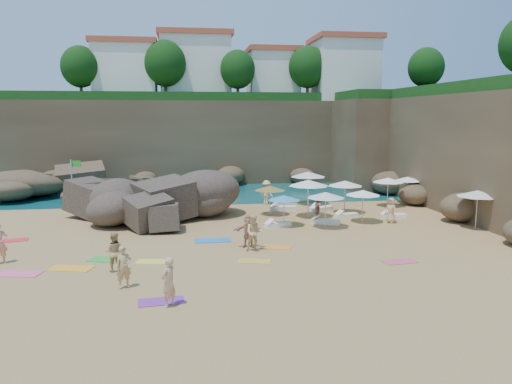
{
  "coord_description": "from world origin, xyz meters",
  "views": [
    {
      "loc": [
        -2.16,
        -26.61,
        6.6
      ],
      "look_at": [
        2.0,
        3.0,
        2.0
      ],
      "focal_mm": 35.0,
      "sensor_mm": 36.0,
      "label": 1
    }
  ],
  "objects": [
    {
      "name": "parasol_1",
      "position": [
        8.47,
        5.64,
        2.05
      ],
      "size": [
        2.36,
        2.36,
        2.23
      ],
      "color": "silver",
      "rests_on": "ground"
    },
    {
      "name": "marina_masts",
      "position": [
        -16.5,
        30.0,
        3.0
      ],
      "size": [
        3.1,
        0.1,
        6.0
      ],
      "color": "white",
      "rests_on": "ground"
    },
    {
      "name": "cliff_back",
      "position": [
        2.0,
        25.0,
        4.0
      ],
      "size": [
        44.0,
        8.0,
        8.0
      ],
      "primitive_type": "cube",
      "color": "brown",
      "rests_on": "ground"
    },
    {
      "name": "lounger_4",
      "position": [
        11.17,
        3.75,
        0.13
      ],
      "size": [
        1.65,
        0.68,
        0.25
      ],
      "primitive_type": "cube",
      "rotation": [
        0.0,
        0.0,
        -0.09
      ],
      "color": "white",
      "rests_on": "ground"
    },
    {
      "name": "cliff_corner",
      "position": [
        17.0,
        20.0,
        4.0
      ],
      "size": [
        10.0,
        12.0,
        8.0
      ],
      "primitive_type": "cube",
      "color": "brown",
      "rests_on": "ground"
    },
    {
      "name": "lounger_2",
      "position": [
        8.17,
        4.32,
        0.12
      ],
      "size": [
        1.62,
        0.84,
        0.24
      ],
      "primitive_type": "cube",
      "rotation": [
        0.0,
        0.0,
        0.22
      ],
      "color": "white",
      "rests_on": "ground"
    },
    {
      "name": "towel_12",
      "position": [
        -3.76,
        -4.22,
        0.01
      ],
      "size": [
        1.59,
        0.97,
        0.03
      ],
      "primitive_type": "cube",
      "rotation": [
        0.0,
        0.0,
        -0.16
      ],
      "color": "#DFEE3E",
      "rests_on": "ground"
    },
    {
      "name": "parasol_3",
      "position": [
        14.44,
        8.88,
        1.84
      ],
      "size": [
        2.12,
        2.12,
        2.01
      ],
      "color": "silver",
      "rests_on": "ground"
    },
    {
      "name": "towel_1",
      "position": [
        -9.24,
        -5.22,
        0.02
      ],
      "size": [
        1.94,
        1.24,
        0.03
      ],
      "primitive_type": "cube",
      "rotation": [
        0.0,
        0.0,
        -0.2
      ],
      "color": "#EF5D94",
      "rests_on": "ground"
    },
    {
      "name": "clifftop_trees",
      "position": [
        4.78,
        19.52,
        11.26
      ],
      "size": [
        35.6,
        23.82,
        4.4
      ],
      "color": "#11380F",
      "rests_on": "ground"
    },
    {
      "name": "clifftop_buildings",
      "position": [
        2.96,
        25.79,
        11.24
      ],
      "size": [
        28.48,
        9.48,
        7.0
      ],
      "color": "white",
      "rests_on": "cliff_back"
    },
    {
      "name": "towel_3",
      "position": [
        -5.81,
        -3.65,
        0.02
      ],
      "size": [
        1.97,
        1.44,
        0.03
      ],
      "primitive_type": "cube",
      "rotation": [
        0.0,
        0.0,
        -0.35
      ],
      "color": "green",
      "rests_on": "ground"
    },
    {
      "name": "person_lie_5",
      "position": [
        1.07,
        -3.03,
        0.34
      ],
      "size": [
        1.02,
        1.85,
        0.67
      ],
      "primitive_type": "imported",
      "rotation": [
        0.0,
        0.0,
        -0.09
      ],
      "color": "#F1C589",
      "rests_on": "ground"
    },
    {
      "name": "person_stand_1",
      "position": [
        -5.29,
        -5.4,
        0.86
      ],
      "size": [
        0.89,
        0.73,
        1.71
      ],
      "primitive_type": "imported",
      "rotation": [
        0.0,
        0.0,
        3.04
      ],
      "color": "tan",
      "rests_on": "ground"
    },
    {
      "name": "cliff_right",
      "position": [
        19.0,
        8.0,
        4.0
      ],
      "size": [
        8.0,
        30.0,
        8.0
      ],
      "primitive_type": "cube",
      "color": "brown",
      "rests_on": "ground"
    },
    {
      "name": "flag_pole",
      "position": [
        -9.74,
        8.23,
        2.34
      ],
      "size": [
        0.71,
        0.2,
        3.67
      ],
      "color": "silver",
      "rests_on": "ground"
    },
    {
      "name": "rock_promontory",
      "position": [
        -11.0,
        16.0,
        0.0
      ],
      "size": [
        12.0,
        7.0,
        2.0
      ],
      "primitive_type": null,
      "color": "brown",
      "rests_on": "ground"
    },
    {
      "name": "person_lie_3",
      "position": [
        0.87,
        -2.28,
        0.21
      ],
      "size": [
        1.84,
        1.93,
        0.43
      ],
      "primitive_type": "imported",
      "rotation": [
        0.0,
        0.0,
        -0.25
      ],
      "color": "tan",
      "rests_on": "ground"
    },
    {
      "name": "parasol_4",
      "position": [
        12.36,
        7.63,
        1.95
      ],
      "size": [
        2.25,
        2.25,
        2.12
      ],
      "color": "silver",
      "rests_on": "ground"
    },
    {
      "name": "parasol_0",
      "position": [
        6.79,
        9.28,
        2.27
      ],
      "size": [
        2.62,
        2.62,
        2.47
      ],
      "color": "silver",
      "rests_on": "ground"
    },
    {
      "name": "rock_outcrop",
      "position": [
        -4.52,
        4.56,
        0.0
      ],
      "size": [
        8.2,
        6.34,
        3.16
      ],
      "primitive_type": null,
      "rotation": [
        0.0,
        0.0,
        0.05
      ],
      "color": "brown",
      "rests_on": "ground"
    },
    {
      "name": "parasol_8",
      "position": [
        14.68,
        0.05,
        2.09
      ],
      "size": [
        2.4,
        2.4,
        2.27
      ],
      "color": "silver",
      "rests_on": "ground"
    },
    {
      "name": "lounger_0",
      "position": [
        7.16,
        6.7,
        0.14
      ],
      "size": [
        1.86,
        1.34,
        0.28
      ],
      "primitive_type": "cube",
      "rotation": [
        0.0,
        0.0,
        0.47
      ],
      "color": "white",
      "rests_on": "ground"
    },
    {
      "name": "parasol_6",
      "position": [
        3.32,
        5.71,
        1.82
      ],
      "size": [
        2.1,
        2.1,
        1.98
      ],
      "color": "silver",
      "rests_on": "ground"
    },
    {
      "name": "lounger_5",
      "position": [
        3.19,
        2.14,
        0.12
      ],
      "size": [
        1.68,
        0.99,
        0.25
      ],
      "primitive_type": "cube",
      "rotation": [
        0.0,
        0.0,
        0.31
      ],
      "color": "white",
      "rests_on": "ground"
    },
    {
      "name": "lounger_3",
      "position": [
        6.26,
        2.52,
        0.14
      ],
      "size": [
        1.83,
        1.21,
        0.27
      ],
      "primitive_type": "cube",
      "rotation": [
        0.0,
        0.0,
        -0.4
      ],
      "color": "white",
      "rests_on": "ground"
    },
    {
      "name": "towel_2",
      "position": [
        -7.22,
        -4.76,
        0.02
      ],
      "size": [
        2.0,
        1.35,
        0.03
      ],
      "primitive_type": "cube",
      "rotation": [
        0.0,
        0.0,
        -0.26
      ],
      "color": "#FFAB28",
      "rests_on": "ground"
    },
    {
      "name": "ground",
      "position": [
        0.0,
        0.0,
        0.0
      ],
      "size": [
        120.0,
        120.0,
        0.0
      ],
      "primitive_type": "plane",
      "color": "tan",
      "rests_on": "ground"
    },
    {
      "name": "towel_6",
      "position": [
        -3.15,
        -9.27,
        0.01
      ],
      "size": [
        1.71,
        0.97,
        0.03
      ],
      "primitive_type": "cube",
      "rotation": [
        0.0,
        0.0,
        0.09
      ],
      "color": "purple",
      "rests_on": "ground"
    },
    {
      "name": "seawater",
      "position": [
        0.0,
        30.0,
        0.0
      ],
      "size": [
        120.0,
        120.0,
        0.0
      ],
      "primitive_type": "plane",
      "color": "#0C4751",
      "rests_on": "ground"
    },
    {
      "name": "person_stand_4",
      "position": [
        10.34,
        2.25,
        0.79
      ],
      "size": [
        0.76,
        0.87,
        1.57
      ],
      "primitive_type": "imported",
      "rotation": [
        0.0,
        0.0,
        -1.02
      ],
      "color": "tan",
      "rests_on": "ground"
    },
    {
      "name": "towel_8",
      "position": [
        -0.85,
        -0.73,
        0.02
      ],
      "size": [
        1.95,
        1.03,
        0.03
      ],
      "primitive_type": "cube",
      "rotation": [
        0.0,
        0.0,
        0.04
      ],
      "color": "blue",
      "rests_on": "ground"
    },
    {
      "name": "person_stand_2",
      "position": [
        3.74,
        9.73,
        0.9
      ],
      "size": [
        1.08,
        1.23,
        1.81
      ],
      "primitive_type": "imported",
      "rotation": [
        0.0,
        0.0,
        2.21
      ],
      "color": "#E8C184",
      "rests_on": "ground"
    },
    {
      "name": "person_lie_4",
      "position": [
        -4.62,
        -7.61,
        0.19
      ],
      "size": [
        1.17,
        1.73,
        0.39
      ],
      "primitive_type": "imported",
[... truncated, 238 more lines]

